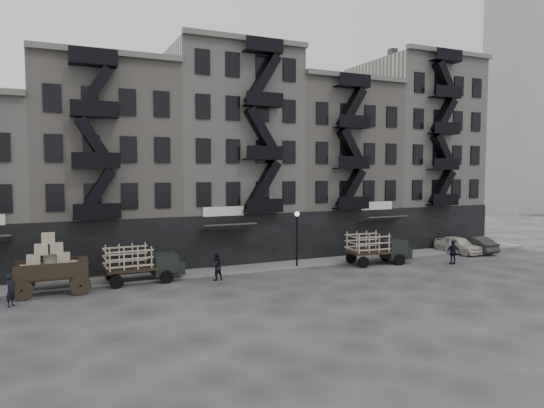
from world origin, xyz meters
name	(u,v)px	position (x,y,z in m)	size (l,w,h in m)	color
ground	(275,279)	(0.00, 0.00, 0.00)	(140.00, 140.00, 0.00)	#38383A
sidewalk	(254,268)	(0.00, 3.75, 0.07)	(55.00, 2.50, 0.15)	slate
building_midwest	(104,169)	(-10.00, 9.83, 7.50)	(10.00, 11.35, 16.20)	gray
building_center	(227,157)	(0.00, 9.82, 8.50)	(10.00, 11.35, 18.20)	#A09A93
building_mideast	(328,169)	(10.00, 9.83, 7.50)	(10.00, 11.35, 16.20)	gray
building_east	(412,154)	(20.00, 9.82, 9.00)	(10.00, 11.35, 19.20)	#A09A93
lamp_post	(297,231)	(3.00, 2.60, 2.78)	(0.36, 0.36, 4.28)	black
distant_tower	(520,15)	(60.00, 30.00, 33.76)	(8.00, 8.00, 66.00)	gray
wagon	(49,259)	(-13.96, 1.87, 2.08)	(4.35, 2.40, 3.65)	black
stake_truck_west	(142,261)	(-8.45, 2.60, 1.44)	(5.09, 2.23, 2.52)	black
stake_truck_east	(377,246)	(9.45, 1.31, 1.46)	(5.24, 2.50, 2.55)	black
car_east	(458,245)	(19.00, 2.37, 0.77)	(1.81, 4.49, 1.53)	beige
car_far	(473,244)	(20.56, 2.12, 0.74)	(1.57, 4.50, 1.48)	#252527
pedestrian_west	(11,290)	(-15.86, -0.17, 0.90)	(0.65, 0.43, 1.80)	black
pedestrian_mid	(216,267)	(-3.80, 1.25, 0.91)	(0.88, 0.69, 1.82)	black
policeman	(453,252)	(14.84, -1.18, 0.94)	(1.10, 0.46, 1.87)	black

